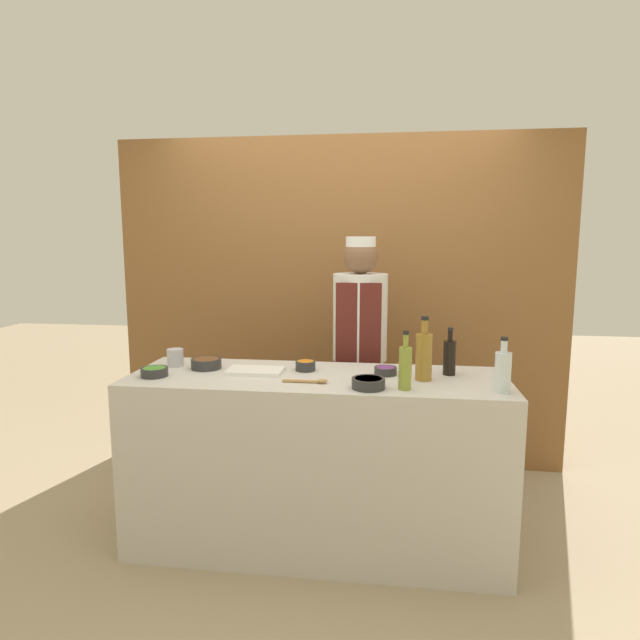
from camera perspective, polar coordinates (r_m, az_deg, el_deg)
ground_plane at (r=3.23m, az=-0.34°, el=-22.57°), size 14.00×14.00×0.00m
cabinet_wall at (r=3.99m, az=2.05°, el=1.82°), size 3.28×0.18×2.40m
counter at (r=3.01m, az=-0.35°, el=-14.78°), size 2.00×0.66×0.95m
sauce_bowl_yellow at (r=2.62m, az=5.18°, el=-6.67°), size 0.16×0.16×0.05m
sauce_bowl_orange at (r=2.96m, az=-1.56°, el=-4.84°), size 0.11×0.11×0.05m
sauce_bowl_purple at (r=2.89m, az=7.00°, el=-5.36°), size 0.12×0.12×0.04m
sauce_bowl_green at (r=2.97m, az=-17.25°, el=-5.27°), size 0.14×0.14×0.05m
sauce_bowl_brown at (r=3.07m, az=-12.04°, el=-4.51°), size 0.17×0.17×0.06m
cutting_board at (r=2.94m, az=-6.94°, el=-5.41°), size 0.30×0.18×0.02m
bottle_soy at (r=2.94m, az=13.65°, el=-3.79°), size 0.07×0.07×0.26m
bottle_vinegar at (r=2.79m, az=11.02°, el=-3.71°), size 0.08×0.08×0.33m
bottle_oil at (r=2.60m, az=9.07°, el=-4.95°), size 0.06×0.06×0.29m
bottle_clear at (r=2.67m, az=18.92°, el=-5.15°), size 0.08×0.08×0.27m
cup_steel at (r=3.17m, az=-15.18°, el=-3.88°), size 0.09×0.09×0.10m
wooden_spoon at (r=2.71m, az=-1.01°, el=-6.52°), size 0.23×0.04×0.02m
chef_center at (r=3.46m, az=4.24°, el=-3.91°), size 0.35×0.35×1.69m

